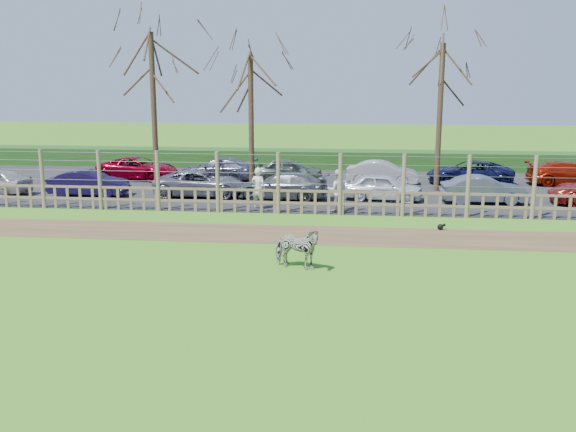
# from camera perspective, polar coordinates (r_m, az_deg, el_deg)

# --- Properties ---
(ground) EXTENTS (120.00, 120.00, 0.00)m
(ground) POSITION_cam_1_polar(r_m,az_deg,el_deg) (18.49, -3.94, -4.90)
(ground) COLOR #56A82F
(ground) RESTS_ON ground
(dirt_strip) EXTENTS (34.00, 2.80, 0.01)m
(dirt_strip) POSITION_cam_1_polar(r_m,az_deg,el_deg) (22.77, -1.95, -1.58)
(dirt_strip) COLOR brown
(dirt_strip) RESTS_ON ground
(asphalt) EXTENTS (44.00, 13.00, 0.04)m
(asphalt) POSITION_cam_1_polar(r_m,az_deg,el_deg) (32.49, 0.55, 2.63)
(asphalt) COLOR #232326
(asphalt) RESTS_ON ground
(hedge) EXTENTS (46.00, 2.00, 1.10)m
(hedge) POSITION_cam_1_polar(r_m,az_deg,el_deg) (39.32, 1.57, 5.07)
(hedge) COLOR #1E4716
(hedge) RESTS_ON ground
(fence) EXTENTS (30.16, 0.16, 2.50)m
(fence) POSITION_cam_1_polar(r_m,az_deg,el_deg) (26.00, -0.87, 1.96)
(fence) COLOR brown
(fence) RESTS_ON ground
(tree_left) EXTENTS (4.80, 4.80, 7.88)m
(tree_left) POSITION_cam_1_polar(r_m,az_deg,el_deg) (31.41, -11.97, 12.29)
(tree_left) COLOR #3D2B1E
(tree_left) RESTS_ON ground
(tree_mid) EXTENTS (4.80, 4.80, 6.83)m
(tree_mid) POSITION_cam_1_polar(r_m,az_deg,el_deg) (31.32, -3.33, 11.16)
(tree_mid) COLOR #3D2B1E
(tree_mid) RESTS_ON ground
(tree_right) EXTENTS (4.80, 4.80, 7.35)m
(tree_right) POSITION_cam_1_polar(r_m,az_deg,el_deg) (31.62, 13.47, 11.54)
(tree_right) COLOR #3D2B1E
(tree_right) RESTS_ON ground
(zebra) EXTENTS (1.60, 1.06, 1.24)m
(zebra) POSITION_cam_1_polar(r_m,az_deg,el_deg) (18.47, 0.76, -2.88)
(zebra) COLOR gray
(zebra) RESTS_ON ground
(visitor_a) EXTENTS (0.73, 0.59, 1.72)m
(visitor_a) POSITION_cam_1_polar(r_m,az_deg,el_deg) (26.82, -2.65, 2.48)
(visitor_a) COLOR beige
(visitor_a) RESTS_ON asphalt
(visitor_b) EXTENTS (0.92, 0.76, 1.72)m
(visitor_b) POSITION_cam_1_polar(r_m,az_deg,el_deg) (26.36, 4.42, 2.28)
(visitor_b) COLOR silver
(visitor_b) RESTS_ON asphalt
(crow) EXTENTS (0.30, 0.22, 0.24)m
(crow) POSITION_cam_1_polar(r_m,az_deg,el_deg) (23.96, 13.42, -0.93)
(crow) COLOR black
(crow) RESTS_ON ground
(car_1) EXTENTS (3.66, 1.33, 1.20)m
(car_1) POSITION_cam_1_polar(r_m,az_deg,el_deg) (31.11, -17.30, 2.80)
(car_1) COLOR #170E3F
(car_1) RESTS_ON asphalt
(car_2) EXTENTS (4.40, 2.18, 1.20)m
(car_2) POSITION_cam_1_polar(r_m,az_deg,el_deg) (29.97, -7.74, 2.90)
(car_2) COLOR slate
(car_2) RESTS_ON asphalt
(car_3) EXTENTS (4.30, 2.15, 1.20)m
(car_3) POSITION_cam_1_polar(r_m,az_deg,el_deg) (29.06, -0.49, 2.72)
(car_3) COLOR #505659
(car_3) RESTS_ON asphalt
(car_4) EXTENTS (3.66, 1.82, 1.20)m
(car_4) POSITION_cam_1_polar(r_m,az_deg,el_deg) (29.02, 8.45, 2.58)
(car_4) COLOR silver
(car_4) RESTS_ON asphalt
(car_5) EXTENTS (3.70, 1.44, 1.20)m
(car_5) POSITION_cam_1_polar(r_m,az_deg,el_deg) (29.25, 17.02, 2.25)
(car_5) COLOR #52586F
(car_5) RESTS_ON asphalt
(car_8) EXTENTS (4.54, 2.54, 1.20)m
(car_8) POSITION_cam_1_polar(r_m,az_deg,el_deg) (35.65, -13.19, 4.17)
(car_8) COLOR maroon
(car_8) RESTS_ON asphalt
(car_9) EXTENTS (4.27, 2.04, 1.20)m
(car_9) POSITION_cam_1_polar(r_m,az_deg,el_deg) (34.50, -6.28, 4.16)
(car_9) COLOR #50516A
(car_9) RESTS_ON asphalt
(car_10) EXTENTS (3.54, 1.45, 1.20)m
(car_10) POSITION_cam_1_polar(r_m,az_deg,el_deg) (34.18, 0.12, 4.15)
(car_10) COLOR #5B675A
(car_10) RESTS_ON asphalt
(car_11) EXTENTS (3.75, 1.62, 1.20)m
(car_11) POSITION_cam_1_polar(r_m,az_deg,el_deg) (33.39, 8.38, 3.83)
(car_11) COLOR #BDBCBC
(car_11) RESTS_ON asphalt
(car_12) EXTENTS (4.34, 2.03, 1.20)m
(car_12) POSITION_cam_1_polar(r_m,az_deg,el_deg) (34.40, 15.84, 3.74)
(car_12) COLOR #10133B
(car_12) RESTS_ON asphalt
(car_13) EXTENTS (4.17, 1.77, 1.20)m
(car_13) POSITION_cam_1_polar(r_m,az_deg,el_deg) (35.73, 23.68, 3.48)
(car_13) COLOR #971808
(car_13) RESTS_ON asphalt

